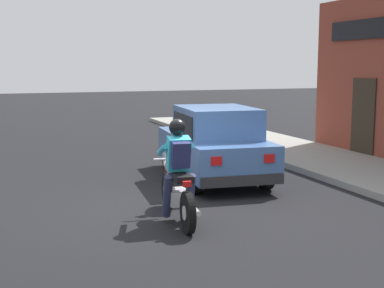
{
  "coord_description": "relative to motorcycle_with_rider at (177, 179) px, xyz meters",
  "views": [
    {
      "loc": [
        -2.63,
        -8.46,
        2.44
      ],
      "look_at": [
        0.92,
        0.94,
        0.95
      ],
      "focal_mm": 50.0,
      "sensor_mm": 36.0,
      "label": 1
    }
  ],
  "objects": [
    {
      "name": "ground_plane",
      "position": [
        -0.05,
        0.72,
        -0.68
      ],
      "size": [
        80.0,
        80.0,
        0.0
      ],
      "primitive_type": "plane",
      "color": "black"
    },
    {
      "name": "sidewalk_curb",
      "position": [
        5.12,
        3.72,
        -0.61
      ],
      "size": [
        2.6,
        22.0,
        0.14
      ],
      "primitive_type": "cube",
      "color": "gray",
      "rests_on": "ground"
    },
    {
      "name": "motorcycle_with_rider",
      "position": [
        0.0,
        0.0,
        0.0
      ],
      "size": [
        0.61,
        2.02,
        1.62
      ],
      "color": "black",
      "rests_on": "ground"
    },
    {
      "name": "car_hatchback",
      "position": [
        1.74,
        2.63,
        0.09
      ],
      "size": [
        2.0,
        3.92,
        1.57
      ],
      "color": "black",
      "rests_on": "ground"
    }
  ]
}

